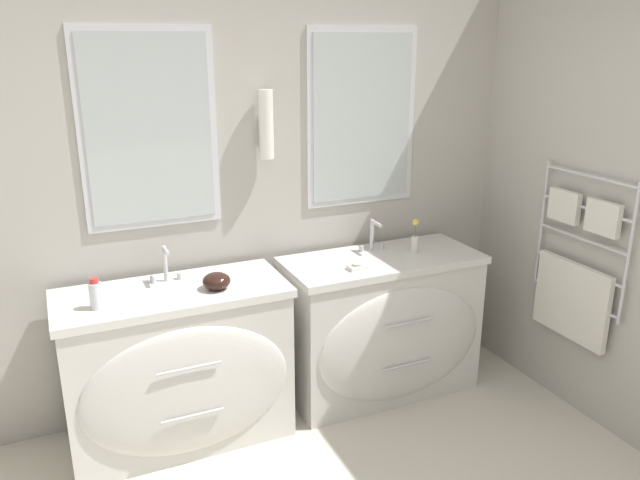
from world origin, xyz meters
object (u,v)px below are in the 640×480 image
(vanity_right, at_px, (383,325))
(toiletry_bottle, at_px, (96,295))
(flower_vase, at_px, (415,239))
(vanity_left, at_px, (179,367))
(amenity_bowl, at_px, (217,281))

(vanity_right, distance_m, toiletry_bottle, 1.69)
(toiletry_bottle, bearing_deg, flower_vase, 2.50)
(vanity_right, bearing_deg, vanity_left, 180.00)
(vanity_left, height_order, amenity_bowl, amenity_bowl)
(vanity_left, height_order, toiletry_bottle, toiletry_bottle)
(amenity_bowl, xyz_separation_m, flower_vase, (1.24, 0.07, 0.04))
(vanity_left, distance_m, vanity_right, 1.24)
(vanity_left, xyz_separation_m, flower_vase, (1.46, 0.03, 0.51))
(toiletry_bottle, distance_m, amenity_bowl, 0.59)
(vanity_left, xyz_separation_m, vanity_right, (1.24, 0.00, 0.00))
(amenity_bowl, bearing_deg, vanity_left, 167.84)
(vanity_left, distance_m, amenity_bowl, 0.52)
(vanity_left, relative_size, vanity_right, 1.00)
(toiletry_bottle, xyz_separation_m, flower_vase, (1.83, 0.08, 0.01))
(flower_vase, bearing_deg, vanity_right, -172.92)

